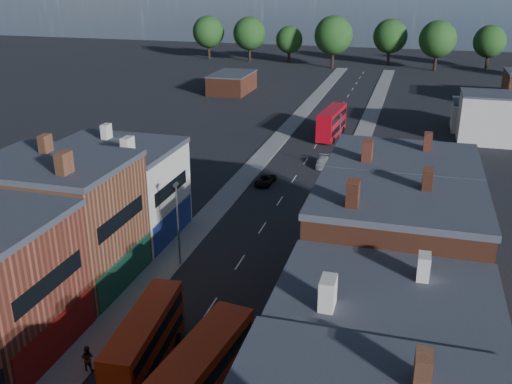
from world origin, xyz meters
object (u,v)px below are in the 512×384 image
Objects in this scene: bus_0 at (145,342)px; car_2 at (265,180)px; bus_2 at (332,122)px; ped_1 at (87,358)px; bus_1 at (196,384)px; car_3 at (323,162)px.

bus_0 is 37.65m from car_2.
car_2 is (-4.68, -24.72, -1.95)m from bus_2.
bus_1 is at bearing 160.55° from ped_1.
car_3 is (-0.76, 50.12, -1.99)m from bus_1.
bus_2 reaches higher than ped_1.
bus_2 is (-2.00, 65.69, -0.09)m from bus_1.
car_3 is 2.33× the size of ped_1.
car_2 is (-1.68, 37.57, -1.72)m from bus_0.
ped_1 is (-8.04, -47.91, 0.43)m from car_3.
bus_2 is at bearing 99.70° from bus_1.
bus_0 is 46.94m from car_3.
bus_2 is at bearing 82.26° from bus_0.
car_2 is at bearing 87.58° from bus_0.
car_2 is 10.90m from car_3.
car_2 is 2.23× the size of ped_1.
ped_1 reaches higher than car_3.
bus_2 reaches higher than car_2.
bus_0 is at bearing 153.74° from bus_1.
bus_1 is 50.17m from car_3.
bus_0 is 0.87× the size of bus_1.
bus_0 is at bearing -99.96° from car_3.
car_3 is at bearing -80.61° from bus_2.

